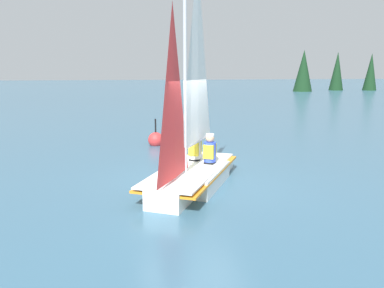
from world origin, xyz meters
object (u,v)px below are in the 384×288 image
(sailor_helm, at_px, (210,155))
(sailor_crew, at_px, (195,152))
(sailboat_main, at_px, (192,153))
(buoy_marker, at_px, (156,140))

(sailor_helm, xyz_separation_m, sailor_crew, (0.28, -0.42, 0.00))
(sailboat_main, distance_m, sailor_crew, 0.90)
(buoy_marker, bearing_deg, sailor_crew, 96.01)
(sailboat_main, xyz_separation_m, sailor_crew, (-0.28, -0.84, -0.16))
(sailor_crew, height_order, buoy_marker, sailor_crew)
(sailboat_main, distance_m, sailor_helm, 0.72)
(sailor_helm, distance_m, sailor_crew, 0.50)
(sailor_crew, xyz_separation_m, buoy_marker, (0.46, -4.39, -0.43))
(sailboat_main, height_order, sailor_crew, sailboat_main)
(sailboat_main, bearing_deg, sailor_helm, 158.42)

